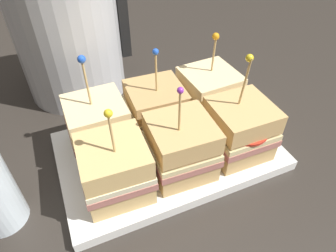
% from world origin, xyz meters
% --- Properties ---
extents(ground_plane, '(6.00, 6.00, 0.00)m').
position_xyz_m(ground_plane, '(0.00, 0.00, 0.00)').
color(ground_plane, '#2D2823').
extents(serving_platter, '(0.35, 0.22, 0.02)m').
position_xyz_m(serving_platter, '(0.00, 0.00, 0.01)').
color(serving_platter, white).
rests_on(serving_platter, ground_plane).
extents(sandwich_front_left, '(0.10, 0.10, 0.15)m').
position_xyz_m(sandwich_front_left, '(-0.10, -0.05, 0.06)').
color(sandwich_front_left, tan).
rests_on(sandwich_front_left, serving_platter).
extents(sandwich_front_center, '(0.10, 0.10, 0.16)m').
position_xyz_m(sandwich_front_center, '(-0.00, -0.05, 0.06)').
color(sandwich_front_center, tan).
rests_on(sandwich_front_center, serving_platter).
extents(sandwich_front_right, '(0.09, 0.10, 0.17)m').
position_xyz_m(sandwich_front_right, '(0.10, -0.05, 0.06)').
color(sandwich_front_right, tan).
rests_on(sandwich_front_right, serving_platter).
extents(sandwich_back_left, '(0.09, 0.09, 0.17)m').
position_xyz_m(sandwich_back_left, '(-0.10, 0.05, 0.06)').
color(sandwich_back_left, beige).
rests_on(sandwich_back_left, serving_platter).
extents(sandwich_back_center, '(0.10, 0.10, 0.16)m').
position_xyz_m(sandwich_back_center, '(0.00, 0.05, 0.06)').
color(sandwich_back_center, tan).
rests_on(sandwich_back_center, serving_platter).
extents(sandwich_back_right, '(0.10, 0.10, 0.16)m').
position_xyz_m(sandwich_back_right, '(0.10, 0.05, 0.06)').
color(sandwich_back_right, beige).
rests_on(sandwich_back_right, serving_platter).
extents(kettle_steel, '(0.22, 0.20, 0.26)m').
position_xyz_m(kettle_steel, '(-0.10, 0.26, 0.12)').
color(kettle_steel, '#B7BABF').
rests_on(kettle_steel, ground_plane).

